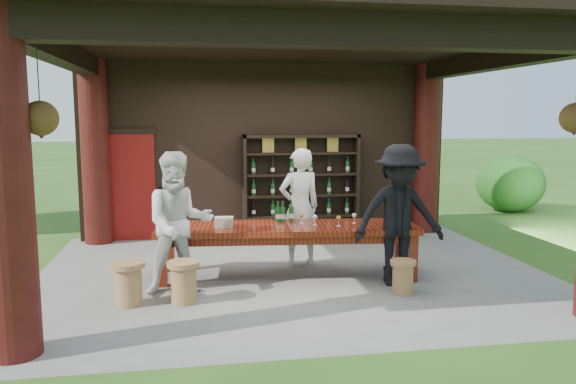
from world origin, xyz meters
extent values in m
plane|color=#2D5119|center=(0.00, 0.00, 0.00)|extent=(90.00, 90.00, 0.00)
cube|color=slate|center=(0.00, 0.00, -0.05)|extent=(7.40, 5.90, 0.10)
cube|color=black|center=(0.00, 2.75, 1.65)|extent=(7.00, 0.18, 3.30)
cube|color=maroon|center=(-2.60, 2.65, 1.00)|extent=(0.95, 0.06, 2.00)
cylinder|color=#380C0A|center=(-3.15, -2.40, 1.65)|extent=(0.50, 0.50, 3.30)
cylinder|color=#380C0A|center=(-3.15, 2.55, 1.65)|extent=(0.50, 0.50, 3.30)
cylinder|color=#380C0A|center=(3.15, 2.55, 1.65)|extent=(0.50, 0.50, 3.30)
cube|color=black|center=(0.00, -2.40, 3.15)|extent=(6.70, 0.35, 0.35)
cube|color=black|center=(-3.15, 0.00, 3.15)|extent=(0.30, 5.20, 0.30)
cube|color=black|center=(3.15, 0.00, 3.15)|extent=(0.30, 5.20, 0.30)
cube|color=black|center=(0.00, 0.00, 3.40)|extent=(7.50, 6.00, 0.20)
cylinder|color=black|center=(-2.85, -2.20, 2.62)|extent=(0.01, 0.01, 0.75)
cone|color=black|center=(-2.85, -2.20, 2.17)|extent=(0.32, 0.32, 0.18)
sphere|color=#1E5919|center=(-2.85, -2.20, 2.28)|extent=(0.34, 0.34, 0.34)
cone|color=black|center=(2.85, -2.20, 2.17)|extent=(0.32, 0.32, 0.18)
sphere|color=#1E5919|center=(2.85, -2.20, 2.28)|extent=(0.34, 0.34, 0.34)
cube|color=#5C140D|center=(-0.10, -0.18, 0.71)|extent=(3.76, 1.30, 0.08)
cube|color=#5C140D|center=(-0.10, -0.18, 0.61)|extent=(3.55, 1.13, 0.12)
cube|color=#5C140D|center=(-1.85, -0.38, 0.34)|extent=(0.13, 0.13, 0.67)
cube|color=#5C140D|center=(1.58, -0.72, 0.34)|extent=(0.13, 0.13, 0.67)
cube|color=#5C140D|center=(-1.78, 0.36, 0.34)|extent=(0.13, 0.13, 0.67)
cube|color=#5C140D|center=(1.65, 0.02, 0.34)|extent=(0.13, 0.13, 0.67)
cylinder|color=#996B3D|center=(-1.56, -1.11, 0.23)|extent=(0.31, 0.31, 0.46)
cylinder|color=#996B3D|center=(-1.56, -1.11, 0.49)|extent=(0.40, 0.40, 0.06)
cylinder|color=#996B3D|center=(1.24, -1.22, 0.20)|extent=(0.27, 0.27, 0.39)
cylinder|color=#996B3D|center=(1.24, -1.22, 0.42)|extent=(0.34, 0.34, 0.05)
cylinder|color=#996B3D|center=(-2.23, -1.09, 0.24)|extent=(0.32, 0.32, 0.47)
cylinder|color=#996B3D|center=(-2.23, -1.09, 0.50)|extent=(0.41, 0.41, 0.06)
imported|color=white|center=(0.19, 0.44, 0.91)|extent=(0.73, 0.56, 1.81)
imported|color=silver|center=(-1.62, -0.71, 0.93)|extent=(1.00, 0.84, 1.85)
imported|color=black|center=(1.33, -0.80, 0.96)|extent=(1.26, 0.73, 1.93)
cube|color=#BF6672|center=(-1.01, -0.15, 0.82)|extent=(0.28, 0.20, 0.14)
ellipsoid|color=#194C14|center=(6.12, 4.40, 0.58)|extent=(1.60, 1.60, 1.36)
camera|label=1|loc=(-1.40, -7.95, 2.31)|focal=35.00mm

